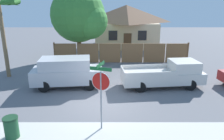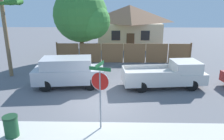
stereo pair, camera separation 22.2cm
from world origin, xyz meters
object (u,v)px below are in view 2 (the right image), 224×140
(oak_tree, at_px, (83,16))
(orange_pickup, at_px, (167,75))
(red_suv, at_px, (68,71))
(house, at_px, (129,25))
(palm_tree, at_px, (2,10))
(stop_sign, at_px, (100,85))
(trash_bin, at_px, (11,126))

(oak_tree, relative_size, orange_pickup, 1.25)
(orange_pickup, bearing_deg, red_suv, 174.32)
(house, xyz_separation_m, red_suv, (-4.70, -14.46, -1.61))
(red_suv, bearing_deg, orange_pickup, -5.68)
(oak_tree, height_order, red_suv, oak_tree)
(oak_tree, xyz_separation_m, palm_tree, (-4.84, -5.13, 0.72))
(house, relative_size, orange_pickup, 1.50)
(house, height_order, palm_tree, palm_tree)
(stop_sign, relative_size, trash_bin, 3.27)
(stop_sign, bearing_deg, house, 101.31)
(house, xyz_separation_m, oak_tree, (-4.70, -7.25, 1.47))
(red_suv, relative_size, stop_sign, 1.56)
(trash_bin, bearing_deg, orange_pickup, 37.17)
(palm_tree, bearing_deg, stop_sign, -44.26)
(house, distance_m, palm_tree, 15.79)
(oak_tree, xyz_separation_m, orange_pickup, (6.44, -7.17, -3.29))
(palm_tree, xyz_separation_m, trash_bin, (3.68, -7.81, -4.38))
(red_suv, height_order, stop_sign, stop_sign)
(oak_tree, bearing_deg, red_suv, -90.00)
(oak_tree, distance_m, red_suv, 7.84)
(orange_pickup, relative_size, stop_sign, 1.81)
(stop_sign, bearing_deg, red_suv, 133.87)
(oak_tree, relative_size, stop_sign, 2.27)
(palm_tree, distance_m, orange_pickup, 12.15)
(oak_tree, height_order, stop_sign, oak_tree)
(stop_sign, bearing_deg, palm_tree, 153.62)
(palm_tree, distance_m, red_suv, 6.50)
(house, distance_m, trash_bin, 21.14)
(orange_pickup, relative_size, trash_bin, 5.91)
(palm_tree, height_order, orange_pickup, palm_tree)
(red_suv, bearing_deg, stop_sign, -69.97)
(palm_tree, height_order, trash_bin, palm_tree)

